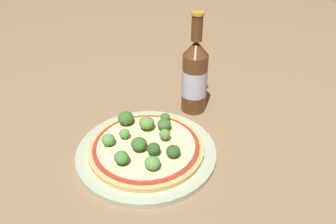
{
  "coord_description": "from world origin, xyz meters",
  "views": [
    {
      "loc": [
        0.35,
        -0.41,
        0.46
      ],
      "look_at": [
        -0.0,
        0.07,
        0.06
      ],
      "focal_mm": 35.0,
      "sensor_mm": 36.0,
      "label": 1
    }
  ],
  "objects": [
    {
      "name": "ground_plane",
      "position": [
        0.0,
        0.0,
        0.0
      ],
      "size": [
        3.0,
        3.0,
        0.0
      ],
      "primitive_type": "plane",
      "color": "#846647"
    },
    {
      "name": "broccoli_floret_3",
      "position": [
        -0.0,
        -0.03,
        0.04
      ],
      "size": [
        0.03,
        0.03,
        0.03
      ],
      "color": "#6B8E51",
      "rests_on": "pizza"
    },
    {
      "name": "broccoli_floret_0",
      "position": [
        -0.02,
        0.08,
        0.04
      ],
      "size": [
        0.02,
        0.02,
        0.02
      ],
      "color": "#6B8E51",
      "rests_on": "pizza"
    },
    {
      "name": "broccoli_floret_7",
      "position": [
        -0.08,
        0.02,
        0.04
      ],
      "size": [
        0.04,
        0.04,
        0.03
      ],
      "color": "#6B8E51",
      "rests_on": "pizza"
    },
    {
      "name": "beer_bottle",
      "position": [
        -0.01,
        0.2,
        0.09
      ],
      "size": [
        0.06,
        0.06,
        0.25
      ],
      "color": "#563319",
      "rests_on": "ground_plane"
    },
    {
      "name": "broccoli_floret_2",
      "position": [
        0.05,
        -0.06,
        0.04
      ],
      "size": [
        0.03,
        0.03,
        0.03
      ],
      "color": "#6B8E51",
      "rests_on": "pizza"
    },
    {
      "name": "broccoli_floret_9",
      "position": [
        -0.0,
        0.05,
        0.04
      ],
      "size": [
        0.03,
        0.03,
        0.03
      ],
      "color": "#6B8E51",
      "rests_on": "pizza"
    },
    {
      "name": "broccoli_floret_5",
      "position": [
        0.02,
        0.02,
        0.04
      ],
      "size": [
        0.02,
        0.02,
        0.03
      ],
      "color": "#6B8E51",
      "rests_on": "pizza"
    },
    {
      "name": "plate",
      "position": [
        0.0,
        -0.01,
        0.01
      ],
      "size": [
        0.29,
        0.29,
        0.01
      ],
      "color": "#A3B293",
      "rests_on": "ground_plane"
    },
    {
      "name": "broccoli_floret_8",
      "position": [
        -0.03,
        0.03,
        0.04
      ],
      "size": [
        0.03,
        0.03,
        0.03
      ],
      "color": "#6B8E51",
      "rests_on": "pizza"
    },
    {
      "name": "broccoli_floret_10",
      "position": [
        -0.06,
        -0.06,
        0.04
      ],
      "size": [
        0.03,
        0.03,
        0.03
      ],
      "color": "#6B8E51",
      "rests_on": "pizza"
    },
    {
      "name": "pizza",
      "position": [
        0.0,
        -0.01,
        0.02
      ],
      "size": [
        0.24,
        0.24,
        0.01
      ],
      "color": "tan",
      "rests_on": "plate"
    },
    {
      "name": "broccoli_floret_6",
      "position": [
        -0.05,
        -0.02,
        0.04
      ],
      "size": [
        0.02,
        0.02,
        0.02
      ],
      "color": "#6B8E51",
      "rests_on": "pizza"
    },
    {
      "name": "broccoli_floret_11",
      "position": [
        0.03,
        -0.03,
        0.04
      ],
      "size": [
        0.03,
        0.03,
        0.03
      ],
      "color": "#6B8E51",
      "rests_on": "pizza"
    },
    {
      "name": "broccoli_floret_1",
      "position": [
        0.07,
        -0.01,
        0.04
      ],
      "size": [
        0.03,
        0.03,
        0.02
      ],
      "color": "#6B8E51",
      "rests_on": "pizza"
    },
    {
      "name": "broccoli_floret_4",
      "position": [
        0.0,
        -0.08,
        0.04
      ],
      "size": [
        0.03,
        0.03,
        0.03
      ],
      "color": "#6B8E51",
      "rests_on": "pizza"
    }
  ]
}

